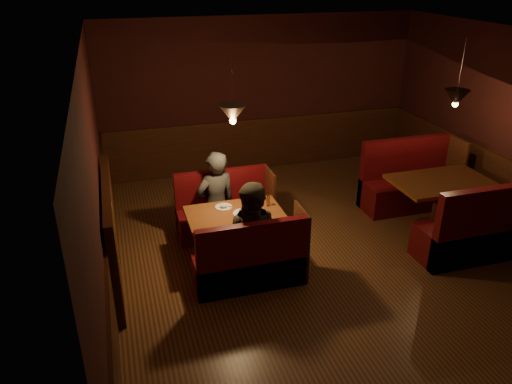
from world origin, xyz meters
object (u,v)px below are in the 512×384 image
object	(u,v)px
main_table	(236,223)
main_bench_far	(225,213)
diner_b	(256,221)
main_bench_near	(252,265)
second_bench_far	(408,185)
second_bench_near	(478,235)
diner_a	(215,184)
second_table	(440,193)

from	to	relation	value
main_table	main_bench_far	size ratio (longest dim) A/B	0.91
diner_b	main_bench_far	bearing A→B (deg)	116.06
main_bench_far	main_bench_near	bearing A→B (deg)	-90.00
main_table	main_bench_near	bearing A→B (deg)	-88.87
second_bench_far	second_bench_near	bearing A→B (deg)	-90.00
main_bench_near	second_bench_near	bearing A→B (deg)	-4.44
main_bench_far	main_bench_near	xyz separation A→B (m)	(0.00, -1.46, 0.00)
diner_a	diner_b	bearing A→B (deg)	87.18
diner_b	main_bench_near	bearing A→B (deg)	-102.38
second_bench_far	second_bench_near	xyz separation A→B (m)	(0.00, -1.72, 0.00)
main_bench_near	second_bench_far	bearing A→B (deg)	25.24
second_table	diner_b	world-z (taller)	diner_b
main_table	main_bench_far	xyz separation A→B (m)	(0.01, 0.73, -0.22)
second_table	diner_b	xyz separation A→B (m)	(-3.01, -0.48, 0.24)
second_bench_far	main_bench_near	bearing A→B (deg)	-154.76
diner_a	diner_b	distance (m)	1.28
main_table	second_table	xyz separation A→B (m)	(3.12, -0.11, 0.07)
main_table	second_bench_far	bearing A→B (deg)	13.38
main_table	diner_a	size ratio (longest dim) A/B	0.77
main_table	main_bench_near	distance (m)	0.76
main_bench_near	second_table	size ratio (longest dim) A/B	0.98
second_bench_near	diner_a	distance (m)	3.70
main_table	diner_b	bearing A→B (deg)	-79.65
main_table	second_bench_far	size ratio (longest dim) A/B	0.80
main_bench_near	second_bench_far	xyz separation A→B (m)	(3.14, 1.48, 0.06)
second_bench_near	diner_b	size ratio (longest dim) A/B	0.95
second_bench_near	diner_a	size ratio (longest dim) A/B	0.95
main_table	diner_a	bearing A→B (deg)	100.66
main_bench_far	main_bench_near	size ratio (longest dim) A/B	1.00
second_table	second_bench_far	world-z (taller)	second_bench_far
second_bench_near	main_bench_far	bearing A→B (deg)	151.56
second_table	diner_b	size ratio (longest dim) A/B	0.86
second_bench_far	diner_b	bearing A→B (deg)	-156.21
second_bench_far	diner_a	distance (m)	3.32
second_bench_far	diner_a	xyz separation A→B (m)	(-3.28, -0.09, 0.48)
main_table	main_bench_near	xyz separation A→B (m)	(0.01, -0.73, -0.22)
second_bench_far	second_bench_near	world-z (taller)	same
main_bench_near	second_table	bearing A→B (deg)	11.25
second_bench_far	diner_a	size ratio (longest dim) A/B	0.95
main_table	second_bench_near	distance (m)	3.31
second_bench_far	main_table	bearing A→B (deg)	-166.62
main_table	diner_b	size ratio (longest dim) A/B	0.77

